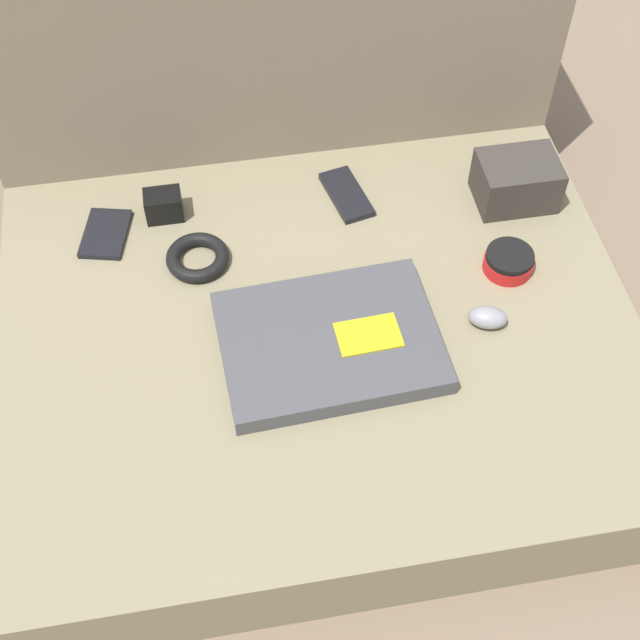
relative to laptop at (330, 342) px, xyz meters
name	(u,v)px	position (x,y,z in m)	size (l,w,h in m)	color
ground_plane	(320,380)	(-0.01, 0.04, -0.15)	(8.00, 8.00, 0.00)	#7A6651
couch_seat	(320,355)	(-0.01, 0.04, -0.08)	(0.94, 0.75, 0.14)	#847A5B
couch_backrest	(272,62)	(-0.01, 0.51, 0.10)	(0.94, 0.20, 0.51)	#7F705B
laptop	(330,342)	(0.00, 0.00, 0.00)	(0.32, 0.24, 0.03)	#47474C
computer_mouse	(488,317)	(0.23, 0.00, 0.00)	(0.07, 0.05, 0.03)	gray
speaker_puck	(509,262)	(0.30, 0.10, 0.00)	(0.08, 0.08, 0.03)	red
phone_silver	(347,195)	(0.08, 0.30, -0.01)	(0.08, 0.13, 0.01)	black
phone_black	(105,234)	(-0.31, 0.28, -0.01)	(0.09, 0.11, 0.01)	black
camera_pouch	(517,181)	(0.35, 0.25, 0.02)	(0.13, 0.10, 0.08)	#38332D
charger_brick	(164,205)	(-0.22, 0.31, 0.01)	(0.06, 0.04, 0.05)	black
cable_coil	(198,257)	(-0.17, 0.20, 0.00)	(0.10, 0.10, 0.02)	black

